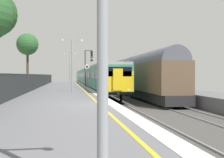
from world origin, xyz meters
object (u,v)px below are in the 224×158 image
object	(u,v)px
signal_gantry	(87,64)
platform_lamp_far	(70,65)
speed_limit_sign	(87,73)
commuter_train_at_platform	(89,77)
platform_lamp_mid	(72,60)
freight_train_adjacent_track	(116,75)
background_tree_right	(28,45)

from	to	relation	value
signal_gantry	platform_lamp_far	xyz separation A→B (m)	(-2.20, 13.08, 0.24)
signal_gantry	speed_limit_sign	world-z (taller)	signal_gantry
commuter_train_at_platform	platform_lamp_mid	bearing A→B (deg)	-97.65
commuter_train_at_platform	platform_lamp_far	xyz separation A→B (m)	(-3.67, -3.38, 2.01)
signal_gantry	platform_lamp_far	size ratio (longest dim) A/B	0.87
signal_gantry	platform_lamp_mid	bearing A→B (deg)	-101.48
commuter_train_at_platform	freight_train_adjacent_track	size ratio (longest dim) A/B	1.15
platform_lamp_mid	platform_lamp_far	xyz separation A→B (m)	(0.00, 23.92, 0.29)
signal_gantry	background_tree_right	bearing A→B (deg)	130.47
signal_gantry	speed_limit_sign	xyz separation A→B (m)	(-0.38, -4.87, -1.25)
platform_lamp_far	background_tree_right	distance (m)	7.93
background_tree_right	freight_train_adjacent_track	bearing A→B (deg)	-5.94
freight_train_adjacent_track	signal_gantry	bearing A→B (deg)	-121.13
speed_limit_sign	background_tree_right	distance (m)	18.30
commuter_train_at_platform	background_tree_right	xyz separation A→B (m)	(-10.49, -5.89, 5.20)
signal_gantry	platform_lamp_mid	world-z (taller)	platform_lamp_mid
freight_train_adjacent_track	platform_lamp_mid	xyz separation A→B (m)	(-7.67, -19.91, 1.39)
platform_lamp_mid	background_tree_right	bearing A→B (deg)	107.66
signal_gantry	platform_lamp_far	world-z (taller)	platform_lamp_far
speed_limit_sign	platform_lamp_mid	distance (m)	6.36
commuter_train_at_platform	background_tree_right	world-z (taller)	background_tree_right
commuter_train_at_platform	signal_gantry	distance (m)	16.62
speed_limit_sign	platform_lamp_mid	bearing A→B (deg)	-106.97
freight_train_adjacent_track	platform_lamp_far	world-z (taller)	platform_lamp_far
freight_train_adjacent_track	platform_lamp_far	bearing A→B (deg)	152.37
commuter_train_at_platform	freight_train_adjacent_track	distance (m)	8.42
freight_train_adjacent_track	background_tree_right	bearing A→B (deg)	174.06
freight_train_adjacent_track	platform_lamp_mid	distance (m)	21.38
platform_lamp_far	platform_lamp_mid	bearing A→B (deg)	-90.00
commuter_train_at_platform	platform_lamp_mid	size ratio (longest dim) A/B	12.64
platform_lamp_far	background_tree_right	world-z (taller)	background_tree_right
commuter_train_at_platform	platform_lamp_far	bearing A→B (deg)	-137.33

